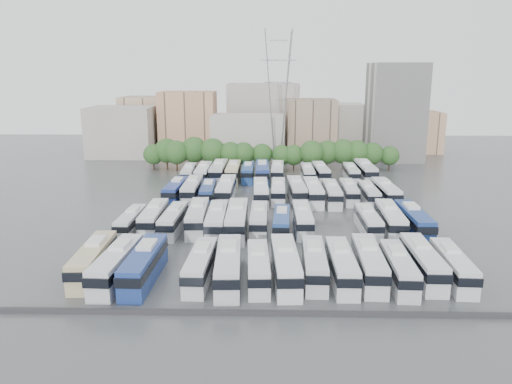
{
  "coord_description": "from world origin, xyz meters",
  "views": [
    {
      "loc": [
        -0.6,
        -79.19,
        24.3
      ],
      "look_at": [
        -2.58,
        7.19,
        3.0
      ],
      "focal_mm": 35.0,
      "sensor_mm": 36.0,
      "label": 1
    }
  ],
  "objects_px": {
    "bus_r0_s11": "(398,268)",
    "bus_r2_s3": "(208,192)",
    "bus_r0_s1": "(117,264)",
    "bus_r3_s6": "(262,172)",
    "bus_r0_s8": "(314,263)",
    "bus_r1_s1": "(154,217)",
    "bus_r2_s9": "(313,192)",
    "bus_r3_s1": "(189,173)",
    "bus_r3_s3": "(219,171)",
    "bus_r3_s5": "(248,172)",
    "bus_r1_s5": "(237,220)",
    "bus_r3_s4": "(233,172)",
    "bus_r1_s12": "(390,219)",
    "bus_r2_s4": "(226,190)",
    "bus_r0_s5": "(228,265)",
    "bus_r2_s11": "(349,191)",
    "bus_r0_s12": "(423,262)",
    "bus_r0_s7": "(286,264)",
    "bus_r1_s6": "(259,219)",
    "bus_r3_s9": "(308,173)",
    "bus_r2_s1": "(176,190)",
    "bus_r2_s12": "(369,194)",
    "bus_r1_s7": "(282,222)",
    "bus_r1_s13": "(413,220)",
    "bus_r0_s13": "(453,265)",
    "bus_r0_s10": "(369,263)",
    "bus_r1_s11": "(368,221)",
    "bus_r3_s2": "(203,173)",
    "bus_r2_s2": "(192,190)",
    "bus_r2_s6": "(261,192)",
    "bus_r2_s10": "(332,193)",
    "bus_r1_s4": "(217,220)",
    "bus_r1_s8": "(303,219)",
    "bus_r0_s9": "(342,265)",
    "bus_r3_s7": "(278,172)",
    "bus_r2_s7": "(278,191)",
    "bus_r3_s10": "(321,172)",
    "bus_r1_s3": "(198,217)",
    "bus_r0_s4": "(201,265)",
    "bus_r3_s13": "(365,171)",
    "apartment_tower": "(395,112)",
    "bus_r2_s13": "(386,192)",
    "bus_r2_s8": "(297,190)",
    "electricity_pylon": "(278,92)",
    "bus_r0_s2": "(144,264)"
  },
  "relations": [
    {
      "from": "bus_r0_s10",
      "to": "bus_r2_s1",
      "type": "bearing_deg",
      "value": 131.71
    },
    {
      "from": "bus_r0_s11",
      "to": "bus_r2_s3",
      "type": "distance_m",
      "value": 45.11
    },
    {
      "from": "bus_r2_s2",
      "to": "bus_r2_s6",
      "type": "bearing_deg",
      "value": -5.82
    },
    {
      "from": "bus_r0_s10",
      "to": "bus_r3_s5",
      "type": "height_order",
      "value": "bus_r0_s10"
    },
    {
      "from": "bus_r1_s12",
      "to": "bus_r2_s4",
      "type": "xyz_separation_m",
      "value": [
        -26.62,
        18.29,
        0.05
      ]
    },
    {
      "from": "bus_r3_s5",
      "to": "bus_r3_s9",
      "type": "bearing_deg",
      "value": -4.46
    },
    {
      "from": "bus_r2_s11",
      "to": "bus_r0_s2",
      "type": "bearing_deg",
      "value": -127.23
    },
    {
      "from": "bus_r0_s7",
      "to": "bus_r1_s11",
      "type": "height_order",
      "value": "bus_r0_s7"
    },
    {
      "from": "bus_r3_s4",
      "to": "bus_r0_s12",
      "type": "bearing_deg",
      "value": -63.53
    },
    {
      "from": "bus_r1_s4",
      "to": "bus_r1_s1",
      "type": "bearing_deg",
      "value": 169.35
    },
    {
      "from": "bus_r3_s3",
      "to": "bus_r3_s5",
      "type": "xyz_separation_m",
      "value": [
        6.53,
        0.83,
        -0.3
      ]
    },
    {
      "from": "bus_r1_s11",
      "to": "bus_r3_s2",
      "type": "relative_size",
      "value": 0.91
    },
    {
      "from": "bus_r2_s7",
      "to": "bus_r2_s12",
      "type": "xyz_separation_m",
      "value": [
        16.81,
        -1.7,
        -0.06
      ]
    },
    {
      "from": "electricity_pylon",
      "to": "bus_r3_s13",
      "type": "xyz_separation_m",
      "value": [
        19.48,
        -18.74,
        -16.55
      ]
    },
    {
      "from": "bus_r1_s13",
      "to": "bus_r3_s10",
      "type": "relative_size",
      "value": 1.08
    },
    {
      "from": "bus_r3_s4",
      "to": "bus_r3_s5",
      "type": "distance_m",
      "value": 3.34
    },
    {
      "from": "bus_r2_s1",
      "to": "bus_r2_s11",
      "type": "height_order",
      "value": "bus_r2_s1"
    },
    {
      "from": "bus_r1_s8",
      "to": "bus_r2_s6",
      "type": "relative_size",
      "value": 0.95
    },
    {
      "from": "bus_r1_s13",
      "to": "bus_r2_s7",
      "type": "height_order",
      "value": "bus_r1_s13"
    },
    {
      "from": "bus_r0_s13",
      "to": "bus_r3_s2",
      "type": "height_order",
      "value": "bus_r3_s2"
    },
    {
      "from": "bus_r0_s8",
      "to": "bus_r1_s1",
      "type": "bearing_deg",
      "value": 143.6
    },
    {
      "from": "bus_r1_s11",
      "to": "bus_r3_s7",
      "type": "distance_m",
      "value": 39.28
    },
    {
      "from": "bus_r2_s4",
      "to": "bus_r1_s8",
      "type": "bearing_deg",
      "value": -52.67
    },
    {
      "from": "bus_r0_s5",
      "to": "bus_r2_s11",
      "type": "relative_size",
      "value": 1.15
    },
    {
      "from": "bus_r2_s9",
      "to": "apartment_tower",
      "type": "bearing_deg",
      "value": 59.42
    },
    {
      "from": "bus_r0_s11",
      "to": "bus_r1_s5",
      "type": "distance_m",
      "value": 26.71
    },
    {
      "from": "bus_r2_s10",
      "to": "bus_r1_s4",
      "type": "bearing_deg",
      "value": -137.18
    },
    {
      "from": "bus_r2_s4",
      "to": "bus_r3_s7",
      "type": "height_order",
      "value": "bus_r2_s4"
    },
    {
      "from": "bus_r0_s9",
      "to": "bus_r2_s7",
      "type": "height_order",
      "value": "bus_r0_s9"
    },
    {
      "from": "bus_r3_s3",
      "to": "bus_r0_s10",
      "type": "bearing_deg",
      "value": -65.73
    },
    {
      "from": "bus_r0_s4",
      "to": "bus_r2_s8",
      "type": "xyz_separation_m",
      "value": [
        13.44,
        37.24,
        0.13
      ]
    },
    {
      "from": "bus_r0_s13",
      "to": "bus_r3_s1",
      "type": "bearing_deg",
      "value": 129.47
    },
    {
      "from": "bus_r1_s6",
      "to": "bus_r3_s1",
      "type": "xyz_separation_m",
      "value": [
        -16.26,
        34.75,
        -0.03
      ]
    },
    {
      "from": "bus_r0_s8",
      "to": "bus_r1_s6",
      "type": "relative_size",
      "value": 1.03
    },
    {
      "from": "bus_r2_s3",
      "to": "bus_r3_s13",
      "type": "xyz_separation_m",
      "value": [
        33.21,
        19.35,
        0.32
      ]
    },
    {
      "from": "bus_r0_s10",
      "to": "bus_r3_s7",
      "type": "distance_m",
      "value": 55.32
    },
    {
      "from": "bus_r2_s9",
      "to": "bus_r3_s1",
      "type": "height_order",
      "value": "bus_r2_s9"
    },
    {
      "from": "bus_r1_s12",
      "to": "bus_r2_s8",
      "type": "relative_size",
      "value": 1.02
    },
    {
      "from": "bus_r1_s7",
      "to": "bus_r2_s1",
      "type": "xyz_separation_m",
      "value": [
        -19.63,
        19.42,
        0.19
      ]
    },
    {
      "from": "bus_r3_s7",
      "to": "bus_r2_s13",
      "type": "bearing_deg",
      "value": -41.68
    },
    {
      "from": "bus_r1_s13",
      "to": "bus_r2_s4",
      "type": "distance_m",
      "value": 35.42
    },
    {
      "from": "bus_r0_s8",
      "to": "bus_r2_s9",
      "type": "relative_size",
      "value": 0.94
    },
    {
      "from": "bus_r1_s1",
      "to": "bus_r1_s3",
      "type": "distance_m",
      "value": 6.86
    },
    {
      "from": "bus_r2_s3",
      "to": "bus_r3_s5",
      "type": "xyz_separation_m",
      "value": [
        6.79,
        18.91,
        0.01
      ]
    },
    {
      "from": "bus_r0_s9",
      "to": "bus_r1_s12",
      "type": "height_order",
      "value": "bus_r1_s12"
    },
    {
      "from": "bus_r0_s7",
      "to": "bus_r2_s4",
      "type": "bearing_deg",
      "value": 102.54
    },
    {
      "from": "bus_r0_s8",
      "to": "bus_r2_s12",
      "type": "xyz_separation_m",
      "value": [
        13.29,
        34.78,
        -0.11
      ]
    },
    {
      "from": "bus_r0_s1",
      "to": "bus_r3_s6",
      "type": "bearing_deg",
      "value": 75.54
    },
    {
      "from": "bus_r2_s1",
      "to": "bus_r2_s12",
      "type": "distance_m",
      "value": 36.38
    },
    {
      "from": "bus_r0_s4",
      "to": "bus_r1_s4",
      "type": "xyz_separation_m",
      "value": [
        0.19,
        17.46,
        0.13
      ]
    }
  ]
}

